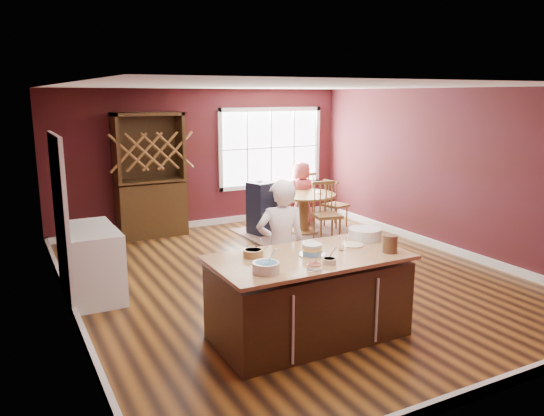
{
  "coord_description": "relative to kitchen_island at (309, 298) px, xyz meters",
  "views": [
    {
      "loc": [
        -3.64,
        -6.33,
        2.6
      ],
      "look_at": [
        -0.29,
        0.03,
        1.05
      ],
      "focal_mm": 35.0,
      "sensor_mm": 36.0,
      "label": 1
    }
  ],
  "objects": [
    {
      "name": "table_plate",
      "position": [
        2.55,
        3.79,
        0.32
      ],
      "size": [
        0.18,
        0.18,
        0.01
      ],
      "primitive_type": "cylinder",
      "color": "beige",
      "rests_on": "dining_table"
    },
    {
      "name": "kitchen_island",
      "position": [
        0.0,
        0.0,
        0.0
      ],
      "size": [
        2.11,
        1.11,
        0.92
      ],
      "color": "#422A0F",
      "rests_on": "ground"
    },
    {
      "name": "bowl_pink",
      "position": [
        -0.19,
        -0.41,
        0.51
      ],
      "size": [
        0.16,
        0.16,
        0.06
      ],
      "primitive_type": "cylinder",
      "color": "silver",
      "rests_on": "kitchen_island"
    },
    {
      "name": "bowl_blue",
      "position": [
        -0.65,
        -0.26,
        0.53
      ],
      "size": [
        0.26,
        0.26,
        0.1
      ],
      "primitive_type": "cylinder",
      "color": "white",
      "rests_on": "kitchen_island"
    },
    {
      "name": "bowl_yellow",
      "position": [
        -0.54,
        0.24,
        0.52
      ],
      "size": [
        0.21,
        0.21,
        0.08
      ],
      "primitive_type": "cylinder",
      "color": "#966546",
      "rests_on": "kitchen_island"
    },
    {
      "name": "seated_woman",
      "position": [
        2.52,
        4.36,
        0.2
      ],
      "size": [
        0.63,
        0.42,
        1.29
      ],
      "primitive_type": "imported",
      "rotation": [
        0.0,
        0.0,
        3.15
      ],
      "color": "#BD4549",
      "rests_on": "ground"
    },
    {
      "name": "rug",
      "position": [
        2.27,
        3.85,
        -0.43
      ],
      "size": [
        2.37,
        1.87,
        0.01
      ],
      "primitive_type": "cube",
      "rotation": [
        0.0,
        0.0,
        0.04
      ],
      "color": "brown",
      "rests_on": "ground"
    },
    {
      "name": "baker",
      "position": [
        0.04,
        0.7,
        0.38
      ],
      "size": [
        0.68,
        0.53,
        1.64
      ],
      "primitive_type": "imported",
      "rotation": [
        0.0,
        0.0,
        2.9
      ],
      "color": "white",
      "rests_on": "ground"
    },
    {
      "name": "chair_south",
      "position": [
        2.25,
        3.03,
        0.11
      ],
      "size": [
        0.54,
        0.52,
        1.1
      ],
      "primitive_type": null,
      "rotation": [
        0.0,
        0.0,
        -0.2
      ],
      "color": "brown",
      "rests_on": "ground"
    },
    {
      "name": "dryer",
      "position": [
        -1.86,
        2.67,
        0.02
      ],
      "size": [
        0.63,
        0.61,
        0.91
      ],
      "primitive_type": "cube",
      "color": "white",
      "rests_on": "ground"
    },
    {
      "name": "bowl_olive",
      "position": [
        0.04,
        -0.32,
        0.51
      ],
      "size": [
        0.15,
        0.15,
        0.05
      ],
      "primitive_type": "cylinder",
      "color": "#F1E4CC",
      "rests_on": "kitchen_island"
    },
    {
      "name": "stoneware_crock",
      "position": [
        0.84,
        -0.3,
        0.58
      ],
      "size": [
        0.16,
        0.16,
        0.19
      ],
      "primitive_type": "cylinder",
      "color": "brown",
      "rests_on": "kitchen_island"
    },
    {
      "name": "white_tub",
      "position": [
        0.92,
        0.24,
        0.55
      ],
      "size": [
        0.39,
        0.39,
        0.13
      ],
      "primitive_type": "cylinder",
      "color": "white",
      "rests_on": "kitchen_island"
    },
    {
      "name": "dinner_plate",
      "position": [
        0.63,
        0.1,
        0.49
      ],
      "size": [
        0.26,
        0.26,
        0.02
      ],
      "primitive_type": "cylinder",
      "color": "#FFF6CA",
      "rests_on": "kitchen_island"
    },
    {
      "name": "drinking_glass",
      "position": [
        0.43,
        -0.01,
        0.56
      ],
      "size": [
        0.08,
        0.08,
        0.16
      ],
      "primitive_type": "cylinder",
      "color": "white",
      "rests_on": "kitchen_island"
    },
    {
      "name": "toddler",
      "position": [
        1.52,
        4.2,
        0.37
      ],
      "size": [
        0.18,
        0.14,
        0.26
      ],
      "primitive_type": null,
      "color": "#8CA5BF",
      "rests_on": "high_chair"
    },
    {
      "name": "chair_east",
      "position": [
        3.06,
        3.92,
        0.05
      ],
      "size": [
        0.48,
        0.49,
        0.97
      ],
      "primitive_type": null,
      "rotation": [
        0.0,
        0.0,
        1.82
      ],
      "color": "brown",
      "rests_on": "ground"
    },
    {
      "name": "dining_table",
      "position": [
        2.27,
        3.85,
        0.1
      ],
      "size": [
        1.2,
        1.2,
        0.75
      ],
      "color": "brown",
      "rests_on": "ground"
    },
    {
      "name": "washer",
      "position": [
        -1.86,
        2.03,
        0.02
      ],
      "size": [
        0.63,
        0.61,
        0.92
      ],
      "primitive_type": "cube",
      "color": "white",
      "rests_on": "ground"
    },
    {
      "name": "hutch",
      "position": [
        -0.36,
        4.97,
        0.7
      ],
      "size": [
        1.24,
        0.52,
        2.28
      ],
      "primitive_type": "cube",
      "color": "black",
      "rests_on": "ground"
    },
    {
      "name": "doorway",
      "position": [
        -2.19,
        2.35,
        0.59
      ],
      "size": [
        0.08,
        1.26,
        2.13
      ],
      "primitive_type": null,
      "color": "white",
      "rests_on": "room_shell"
    },
    {
      "name": "high_chair",
      "position": [
        1.51,
        4.14,
        0.08
      ],
      "size": [
        0.51,
        0.51,
        1.03
      ],
      "primitive_type": null,
      "rotation": [
        0.0,
        0.0,
        0.28
      ],
      "color": "#1F2443",
      "rests_on": "ground"
    },
    {
      "name": "window",
      "position": [
        2.28,
        5.22,
        1.06
      ],
      "size": [
        2.36,
        0.1,
        1.66
      ],
      "primitive_type": null,
      "color": "white",
      "rests_on": "room_shell"
    },
    {
      "name": "table_cup",
      "position": [
        2.02,
        4.0,
        0.36
      ],
      "size": [
        0.12,
        0.12,
        0.09
      ],
      "primitive_type": "imported",
      "rotation": [
        0.0,
        0.0,
        0.06
      ],
      "color": "beige",
      "rests_on": "dining_table"
    },
    {
      "name": "layer_cake",
      "position": [
        0.04,
        0.01,
        0.54
      ],
      "size": [
        0.29,
        0.29,
        0.12
      ],
      "primitive_type": null,
      "color": "silver",
      "rests_on": "kitchen_island"
    },
    {
      "name": "chair_north",
      "position": [
        2.65,
        4.59,
        0.09
      ],
      "size": [
        0.46,
        0.44,
        1.06
      ],
      "primitive_type": null,
      "rotation": [
        0.0,
        0.0,
        3.17
      ],
      "color": "#9B5722",
      "rests_on": "ground"
    },
    {
      "name": "room_shell",
      "position": [
        0.78,
        1.75,
        0.91
      ],
      "size": [
        7.0,
        7.0,
        7.0
      ],
      "color": "brown",
      "rests_on": "ground"
    }
  ]
}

